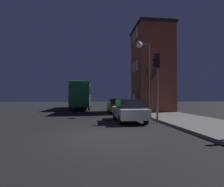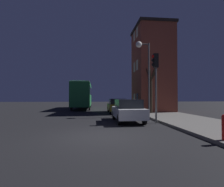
{
  "view_description": "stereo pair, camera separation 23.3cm",
  "coord_description": "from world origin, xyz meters",
  "px_view_note": "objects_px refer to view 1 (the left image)",
  "views": [
    {
      "loc": [
        -0.48,
        -7.44,
        1.63
      ],
      "look_at": [
        1.51,
        9.95,
        2.04
      ],
      "focal_mm": 28.0,
      "sensor_mm": 36.0,
      "label": 1
    },
    {
      "loc": [
        -0.25,
        -7.47,
        1.63
      ],
      "look_at": [
        1.51,
        9.95,
        2.04
      ],
      "focal_mm": 28.0,
      "sensor_mm": 36.0,
      "label": 2
    }
  ],
  "objects_px": {
    "streetlamp": "(143,59)",
    "traffic_light": "(157,73)",
    "bare_tree": "(151,89)",
    "car_mid_lane": "(117,106)",
    "bus": "(82,94)",
    "car_near_lane": "(129,110)"
  },
  "relations": [
    {
      "from": "bus",
      "to": "traffic_light",
      "type": "bearing_deg",
      "value": -69.07
    },
    {
      "from": "bus",
      "to": "car_near_lane",
      "type": "height_order",
      "value": "bus"
    },
    {
      "from": "streetlamp",
      "to": "car_mid_lane",
      "type": "relative_size",
      "value": 1.64
    },
    {
      "from": "streetlamp",
      "to": "bare_tree",
      "type": "distance_m",
      "value": 3.29
    },
    {
      "from": "traffic_light",
      "to": "bus",
      "type": "bearing_deg",
      "value": 110.93
    },
    {
      "from": "traffic_light",
      "to": "bus",
      "type": "height_order",
      "value": "traffic_light"
    },
    {
      "from": "streetlamp",
      "to": "bus",
      "type": "bearing_deg",
      "value": 119.26
    },
    {
      "from": "streetlamp",
      "to": "bus",
      "type": "distance_m",
      "value": 12.61
    },
    {
      "from": "traffic_light",
      "to": "car_near_lane",
      "type": "xyz_separation_m",
      "value": [
        -1.66,
        0.83,
        -2.41
      ]
    },
    {
      "from": "bare_tree",
      "to": "car_near_lane",
      "type": "height_order",
      "value": "bare_tree"
    },
    {
      "from": "streetlamp",
      "to": "traffic_light",
      "type": "relative_size",
      "value": 1.44
    },
    {
      "from": "car_mid_lane",
      "to": "bare_tree",
      "type": "bearing_deg",
      "value": -32.28
    },
    {
      "from": "streetlamp",
      "to": "bare_tree",
      "type": "height_order",
      "value": "streetlamp"
    },
    {
      "from": "car_mid_lane",
      "to": "streetlamp",
      "type": "bearing_deg",
      "value": -62.28
    },
    {
      "from": "bare_tree",
      "to": "car_near_lane",
      "type": "relative_size",
      "value": 1.12
    },
    {
      "from": "bare_tree",
      "to": "car_mid_lane",
      "type": "relative_size",
      "value": 1.21
    },
    {
      "from": "streetlamp",
      "to": "bus",
      "type": "relative_size",
      "value": 0.65
    },
    {
      "from": "car_mid_lane",
      "to": "traffic_light",
      "type": "bearing_deg",
      "value": -78.78
    },
    {
      "from": "streetlamp",
      "to": "traffic_light",
      "type": "bearing_deg",
      "value": -95.04
    },
    {
      "from": "traffic_light",
      "to": "car_mid_lane",
      "type": "xyz_separation_m",
      "value": [
        -1.51,
        7.6,
        -2.42
      ]
    },
    {
      "from": "traffic_light",
      "to": "car_near_lane",
      "type": "distance_m",
      "value": 3.04
    },
    {
      "from": "streetlamp",
      "to": "bare_tree",
      "type": "xyz_separation_m",
      "value": [
        1.24,
        1.58,
        -2.6
      ]
    }
  ]
}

